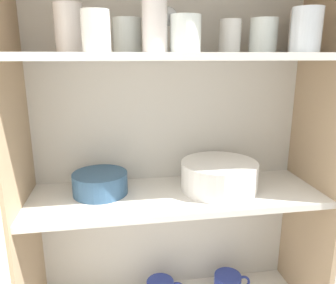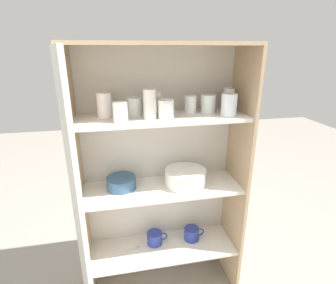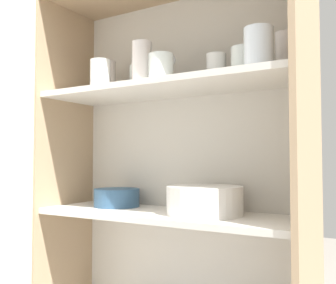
# 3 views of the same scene
# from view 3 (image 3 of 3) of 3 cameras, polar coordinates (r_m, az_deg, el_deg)

# --- Properties ---
(cupboard_back_panel) EXTENTS (0.93, 0.02, 1.51)m
(cupboard_back_panel) POSITION_cam_3_polar(r_m,az_deg,el_deg) (1.44, 2.79, -9.05)
(cupboard_back_panel) COLOR silver
(cupboard_back_panel) RESTS_ON ground_plane
(cupboard_side_left) EXTENTS (0.02, 0.32, 1.51)m
(cupboard_side_left) POSITION_cam_3_polar(r_m,az_deg,el_deg) (1.60, -14.58, -8.34)
(cupboard_side_left) COLOR tan
(cupboard_side_left) RESTS_ON ground_plane
(cupboard_side_right) EXTENTS (0.02, 0.32, 1.51)m
(cupboard_side_right) POSITION_cam_3_polar(r_m,az_deg,el_deg) (1.14, 19.76, -10.58)
(cupboard_side_right) COLOR tan
(cupboard_side_right) RESTS_ON ground_plane
(shelf_board_middle) EXTENTS (0.89, 0.28, 0.02)m
(shelf_board_middle) POSITION_cam_3_polar(r_m,az_deg,el_deg) (1.32, -0.39, -10.56)
(shelf_board_middle) COLOR silver
(shelf_board_upper) EXTENTS (0.89, 0.28, 0.02)m
(shelf_board_upper) POSITION_cam_3_polar(r_m,az_deg,el_deg) (1.33, -0.39, 7.75)
(shelf_board_upper) COLOR silver
(tumbler_glass_0) EXTENTS (0.08, 0.08, 0.12)m
(tumbler_glass_0) POSITION_cam_3_polar(r_m,az_deg,el_deg) (1.14, 13.03, 13.04)
(tumbler_glass_0) COLOR white
(tumbler_glass_0) RESTS_ON shelf_board_upper
(tumbler_glass_1) EXTENTS (0.08, 0.08, 0.13)m
(tumbler_glass_1) POSITION_cam_3_polar(r_m,az_deg,el_deg) (1.54, -9.06, 9.12)
(tumbler_glass_1) COLOR silver
(tumbler_glass_1) RESTS_ON shelf_board_upper
(tumbler_glass_2) EXTENTS (0.08, 0.08, 0.10)m
(tumbler_glass_2) POSITION_cam_3_polar(r_m,az_deg,el_deg) (1.25, 10.98, 11.17)
(tumbler_glass_2) COLOR white
(tumbler_glass_2) RESTS_ON shelf_board_upper
(tumbler_glass_3) EXTENTS (0.08, 0.08, 0.09)m
(tumbler_glass_3) POSITION_cam_3_polar(r_m,az_deg,el_deg) (1.29, -1.02, 10.60)
(tumbler_glass_3) COLOR white
(tumbler_glass_3) RESTS_ON shelf_board_upper
(tumbler_glass_4) EXTENTS (0.07, 0.07, 0.10)m
(tumbler_glass_4) POSITION_cam_3_polar(r_m,az_deg,el_deg) (1.40, -9.82, 9.70)
(tumbler_glass_4) COLOR white
(tumbler_glass_4) RESTS_ON shelf_board_upper
(tumbler_glass_5) EXTENTS (0.07, 0.07, 0.15)m
(tumbler_glass_5) POSITION_cam_3_polar(r_m,az_deg,el_deg) (1.35, -3.86, 11.26)
(tumbler_glass_5) COLOR silver
(tumbler_glass_5) RESTS_ON shelf_board_upper
(tumbler_glass_6) EXTENTS (0.06, 0.06, 0.13)m
(tumbler_glass_6) POSITION_cam_3_polar(r_m,az_deg,el_deg) (1.24, 16.78, 12.13)
(tumbler_glass_6) COLOR silver
(tumbler_glass_6) RESTS_ON shelf_board_upper
(tumbler_glass_7) EXTENTS (0.08, 0.08, 0.09)m
(tumbler_glass_7) POSITION_cam_3_polar(r_m,az_deg,el_deg) (1.45, -4.01, 9.15)
(tumbler_glass_7) COLOR white
(tumbler_glass_7) RESTS_ON shelf_board_upper
(tumbler_glass_8) EXTENTS (0.06, 0.06, 0.09)m
(tumbler_glass_8) POSITION_cam_3_polar(r_m,az_deg,el_deg) (1.30, 7.02, 10.54)
(tumbler_glass_8) COLOR white
(tumbler_glass_8) RESTS_ON shelf_board_upper
(wine_glass_0) EXTENTS (0.07, 0.07, 0.13)m
(wine_glass_0) POSITION_cam_3_polar(r_m,az_deg,el_deg) (1.40, -0.32, 11.35)
(wine_glass_0) COLOR white
(wine_glass_0) RESTS_ON shelf_board_upper
(plate_stack_white) EXTENTS (0.24, 0.24, 0.09)m
(plate_stack_white) POSITION_cam_3_polar(r_m,az_deg,el_deg) (1.25, 5.34, -8.42)
(plate_stack_white) COLOR white
(plate_stack_white) RESTS_ON shelf_board_middle
(mixing_bowl_large) EXTENTS (0.17, 0.17, 0.07)m
(mixing_bowl_large) POSITION_cam_3_polar(r_m,az_deg,el_deg) (1.47, -7.44, -7.89)
(mixing_bowl_large) COLOR #33567A
(mixing_bowl_large) RESTS_ON shelf_board_middle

